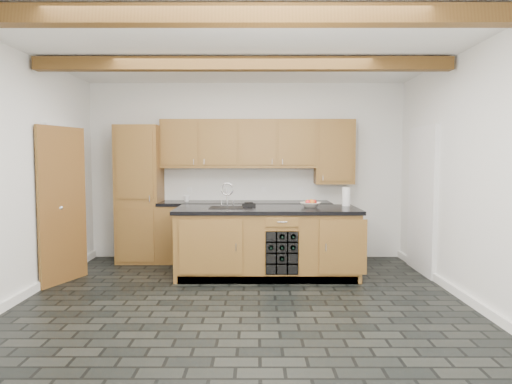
# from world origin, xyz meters

# --- Properties ---
(ground) EXTENTS (5.00, 5.00, 0.00)m
(ground) POSITION_xyz_m (0.00, 0.00, 0.00)
(ground) COLOR black
(ground) RESTS_ON ground
(room_shell) EXTENTS (5.01, 5.00, 5.00)m
(room_shell) POSITION_xyz_m (-0.09, 0.53, 1.53)
(room_shell) COLOR white
(room_shell) RESTS_ON ground
(back_cabinetry) EXTENTS (3.65, 0.62, 2.20)m
(back_cabinetry) POSITION_xyz_m (-0.38, 2.24, 0.98)
(back_cabinetry) COLOR olive
(back_cabinetry) RESTS_ON ground
(island) EXTENTS (2.48, 0.96, 0.93)m
(island) POSITION_xyz_m (0.31, 1.28, 0.47)
(island) COLOR olive
(island) RESTS_ON ground
(faucet) EXTENTS (0.45, 0.40, 0.34)m
(faucet) POSITION_xyz_m (-0.25, 1.33, 0.96)
(faucet) COLOR black
(faucet) RESTS_ON island
(kitchen_scale) EXTENTS (0.19, 0.12, 0.06)m
(kitchen_scale) POSITION_xyz_m (0.05, 1.48, 0.96)
(kitchen_scale) COLOR black
(kitchen_scale) RESTS_ON island
(fruit_bowl) EXTENTS (0.35, 0.35, 0.07)m
(fruit_bowl) POSITION_xyz_m (0.90, 1.38, 0.96)
(fruit_bowl) COLOR beige
(fruit_bowl) RESTS_ON island
(fruit_cluster) EXTENTS (0.16, 0.17, 0.07)m
(fruit_cluster) POSITION_xyz_m (0.90, 1.38, 1.00)
(fruit_cluster) COLOR #A91C16
(fruit_cluster) RESTS_ON fruit_bowl
(paper_towel) EXTENTS (0.11, 0.11, 0.26)m
(paper_towel) POSITION_xyz_m (1.42, 1.55, 1.06)
(paper_towel) COLOR white
(paper_towel) RESTS_ON island
(mug) EXTENTS (0.12, 0.12, 0.10)m
(mug) POSITION_xyz_m (-0.93, 2.21, 0.98)
(mug) COLOR white
(mug) RESTS_ON back_cabinetry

